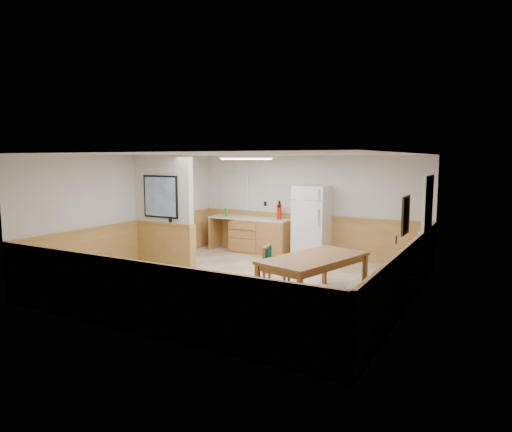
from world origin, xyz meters
The scene contains 20 objects.
ground centered at (0.00, 0.00, 0.00)m, with size 6.00×6.00×0.00m, color #C9AC90.
ceiling centered at (0.00, 0.00, 2.50)m, with size 6.00×6.00×0.02m, color white.
back_wall centered at (0.00, 3.00, 1.25)m, with size 6.00×0.02×2.50m, color silver.
right_wall centered at (3.00, 0.00, 1.25)m, with size 0.02×6.00×2.50m, color silver.
left_wall centered at (-3.00, 0.00, 1.25)m, with size 0.02×6.00×2.50m, color silver.
wainscot_back centered at (0.00, 2.98, 0.50)m, with size 6.00×0.04×1.00m, color tan.
wainscot_right centered at (2.98, 0.00, 0.50)m, with size 0.04×6.00×1.00m, color tan.
wainscot_left centered at (-2.98, 0.00, 0.50)m, with size 0.04×6.00×1.00m, color tan.
partition_wall centered at (-2.25, 0.19, 1.23)m, with size 1.50×0.20×2.50m.
kitchen_counter centered at (-1.21, 2.68, 0.46)m, with size 2.20×0.61×1.00m.
exterior_door centered at (2.96, 1.90, 1.05)m, with size 0.07×1.02×2.15m.
kitchen_window centered at (-2.10, 2.98, 1.55)m, with size 0.80×0.04×1.00m.
wall_painting centered at (2.97, -0.30, 1.55)m, with size 0.04×0.50×0.60m.
fluorescent_fixture centered at (-0.80, 1.30, 2.45)m, with size 1.20×0.30×0.09m.
refrigerator centered at (0.25, 2.63, 0.89)m, with size 0.79×0.72×1.78m.
dining_table centered at (1.48, -0.32, 0.66)m, with size 1.49×2.20×0.75m.
dining_bench centered at (2.76, -0.32, 0.34)m, with size 0.64×1.62×0.45m.
dining_chair centered at (0.67, -0.30, 0.50)m, with size 0.66×0.52×0.85m.
fire_extinguisher centered at (-0.66, 2.72, 1.11)m, with size 0.16×0.16×0.48m.
soap_bottle centered at (-2.20, 2.64, 1.01)m, with size 0.07×0.07×0.22m, color #198928.
Camera 1 is at (4.31, -7.51, 2.41)m, focal length 32.00 mm.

